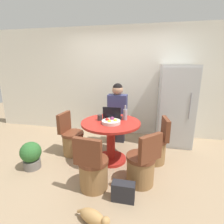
{
  "coord_description": "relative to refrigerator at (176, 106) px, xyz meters",
  "views": [
    {
      "loc": [
        0.69,
        -2.7,
        1.73
      ],
      "look_at": [
        0.07,
        0.25,
        0.9
      ],
      "focal_mm": 28.0,
      "sensor_mm": 36.0,
      "label": 1
    }
  ],
  "objects": [
    {
      "name": "ground_plane",
      "position": [
        -1.28,
        -1.19,
        -0.86
      ],
      "size": [
        12.0,
        12.0,
        0.0
      ],
      "primitive_type": "plane",
      "color": "#9E8466"
    },
    {
      "name": "wall_back",
      "position": [
        -1.28,
        0.4,
        0.44
      ],
      "size": [
        7.0,
        0.06,
        2.6
      ],
      "color": "silver",
      "rests_on": "ground_plane"
    },
    {
      "name": "refrigerator",
      "position": [
        0.0,
        0.0,
        0.0
      ],
      "size": [
        0.72,
        0.71,
        1.73
      ],
      "color": "silver",
      "rests_on": "ground_plane"
    },
    {
      "name": "dining_table",
      "position": [
        -1.21,
        -1.04,
        -0.35
      ],
      "size": [
        1.05,
        1.05,
        0.75
      ],
      "color": "#B2261E",
      "rests_on": "ground_plane"
    },
    {
      "name": "chair_near_right_corner",
      "position": [
        -0.63,
        -1.6,
        -0.58
      ],
      "size": [
        0.5,
        0.5,
        0.83
      ],
      "rotation": [
        0.0,
        0.0,
        -2.34
      ],
      "color": "olive",
      "rests_on": "ground_plane"
    },
    {
      "name": "chair_right_side",
      "position": [
        -0.42,
        -0.93,
        -0.58
      ],
      "size": [
        0.45,
        0.43,
        0.83
      ],
      "rotation": [
        0.0,
        0.0,
        -1.43
      ],
      "color": "olive",
      "rests_on": "ground_plane"
    },
    {
      "name": "chair_near_camera",
      "position": [
        -1.3,
        -1.84,
        -0.58
      ],
      "size": [
        0.43,
        0.44,
        0.83
      ],
      "rotation": [
        0.0,
        0.0,
        3.04
      ],
      "color": "olive",
      "rests_on": "ground_plane"
    },
    {
      "name": "chair_left_side",
      "position": [
        -2.01,
        -0.96,
        -0.58
      ],
      "size": [
        0.44,
        0.43,
        0.83
      ],
      "rotation": [
        0.0,
        0.0,
        1.46
      ],
      "color": "olive",
      "rests_on": "ground_plane"
    },
    {
      "name": "person_seated",
      "position": [
        -1.22,
        -0.3,
        -0.1
      ],
      "size": [
        0.4,
        0.37,
        1.35
      ],
      "rotation": [
        0.0,
        0.0,
        3.14
      ],
      "color": "#2D2D38",
      "rests_on": "ground_plane"
    },
    {
      "name": "laptop",
      "position": [
        -1.22,
        -0.89,
        -0.06
      ],
      "size": [
        0.33,
        0.24,
        0.24
      ],
      "rotation": [
        0.0,
        0.0,
        3.14
      ],
      "color": "#232328",
      "rests_on": "dining_table"
    },
    {
      "name": "fruit_bowl",
      "position": [
        -1.19,
        -1.14,
        -0.08
      ],
      "size": [
        0.32,
        0.32,
        0.1
      ],
      "color": "beige",
      "rests_on": "dining_table"
    },
    {
      "name": "coffee_cup",
      "position": [
        -1.42,
        -1.0,
        -0.06
      ],
      "size": [
        0.09,
        0.09,
        0.1
      ],
      "color": "#383333",
      "rests_on": "dining_table"
    },
    {
      "name": "bottle",
      "position": [
        -0.98,
        -0.87,
        -0.0
      ],
      "size": [
        0.08,
        0.08,
        0.27
      ],
      "color": "#9999A3",
      "rests_on": "dining_table"
    },
    {
      "name": "cat",
      "position": [
        -1.12,
        -2.4,
        -0.78
      ],
      "size": [
        0.42,
        0.23,
        0.17
      ],
      "rotation": [
        0.0,
        0.0,
        5.99
      ],
      "color": "tan",
      "rests_on": "ground_plane"
    },
    {
      "name": "potted_plant",
      "position": [
        -2.48,
        -1.57,
        -0.61
      ],
      "size": [
        0.35,
        0.35,
        0.47
      ],
      "color": "slate",
      "rests_on": "ground_plane"
    },
    {
      "name": "handbag",
      "position": [
        -0.84,
        -1.99,
        -0.73
      ],
      "size": [
        0.3,
        0.14,
        0.26
      ],
      "color": "#232328",
      "rests_on": "ground_plane"
    }
  ]
}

